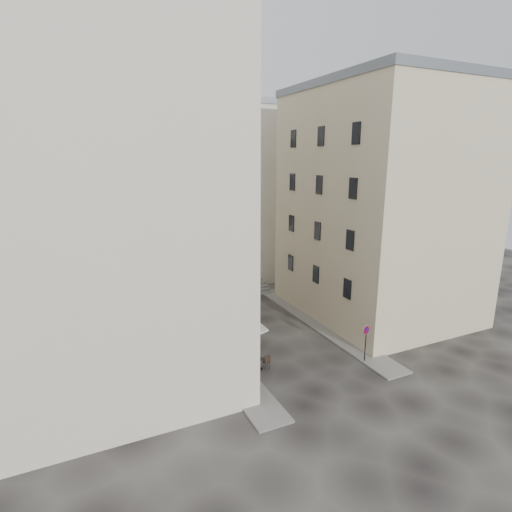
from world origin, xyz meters
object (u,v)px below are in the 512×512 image
bistro_table_a (259,363)px  bistro_table_b (248,350)px  pedestrian (243,329)px  no_parking_sign (366,337)px

bistro_table_a → bistro_table_b: bearing=88.7°
bistro_table_b → pedestrian: (0.70, 2.46, 0.34)m
no_parking_sign → pedestrian: bearing=119.2°
pedestrian → bistro_table_a: bearing=41.4°
no_parking_sign → pedestrian: (-5.86, 6.42, -0.99)m
bistro_table_a → no_parking_sign: bearing=-17.4°
bistro_table_a → bistro_table_b: bistro_table_b is taller
bistro_table_a → bistro_table_b: 1.89m
no_parking_sign → bistro_table_a: size_ratio=1.95×
no_parking_sign → bistro_table_b: no_parking_sign is taller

